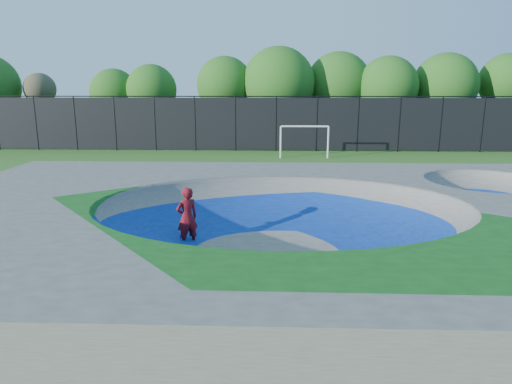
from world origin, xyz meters
TOP-DOWN VIEW (x-y plane):
  - ground at (0.00, 0.00)m, footprint 120.00×120.00m
  - skate_deck at (0.00, 0.00)m, footprint 22.00×14.00m
  - skater at (-2.84, 0.27)m, footprint 0.81×0.75m
  - skateboard at (-2.84, 0.27)m, footprint 0.80×0.54m
  - soccer_goal at (1.90, 17.83)m, footprint 3.30×0.12m
  - fence at (0.00, 21.00)m, footprint 48.09×0.09m
  - treeline at (3.51, 25.98)m, footprint 53.19×7.66m

SIDE VIEW (x-z plane):
  - ground at x=0.00m, z-range 0.00..0.00m
  - skateboard at x=-2.84m, z-range 0.00..0.05m
  - skate_deck at x=0.00m, z-range 0.00..1.50m
  - skater at x=-2.84m, z-range 0.00..1.87m
  - soccer_goal at x=1.90m, z-range 0.42..2.61m
  - fence at x=0.00m, z-range 0.08..4.12m
  - treeline at x=3.51m, z-range 0.84..8.71m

